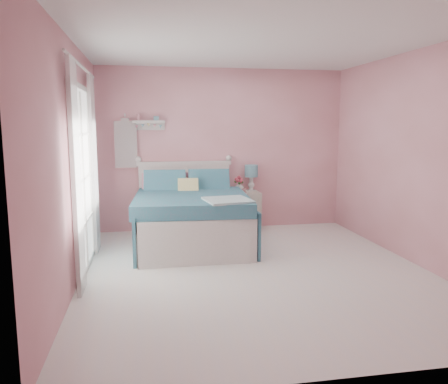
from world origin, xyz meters
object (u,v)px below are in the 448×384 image
object	(u,v)px
table_lamp	(251,173)
vase	(239,187)
bed	(191,218)
nightstand	(246,211)
teacup	(243,191)

from	to	relation	value
table_lamp	vase	xyz separation A→B (m)	(-0.22, -0.09, -0.21)
table_lamp	vase	distance (m)	0.32
bed	nightstand	world-z (taller)	bed
table_lamp	vase	bearing A→B (deg)	-157.95
nightstand	table_lamp	world-z (taller)	table_lamp
bed	teacup	size ratio (longest dim) A/B	22.84
table_lamp	vase	world-z (taller)	table_lamp
bed	nightstand	size ratio (longest dim) A/B	3.15
bed	teacup	distance (m)	1.14
nightstand	vase	size ratio (longest dim) A/B	3.80
bed	vase	world-z (taller)	bed
nightstand	teacup	size ratio (longest dim) A/B	7.25
bed	vase	distance (m)	1.18
bed	table_lamp	bearing A→B (deg)	41.21
vase	nightstand	bearing A→B (deg)	0.16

